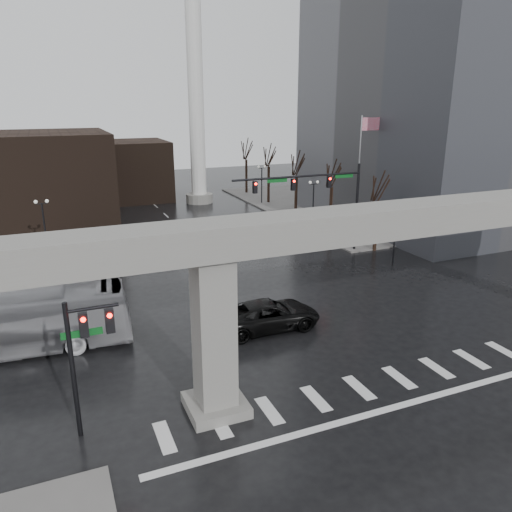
# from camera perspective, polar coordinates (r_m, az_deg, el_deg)

# --- Properties ---
(ground) EXTENTS (160.00, 160.00, 0.00)m
(ground) POSITION_cam_1_polar(r_m,az_deg,el_deg) (26.34, 10.44, -13.51)
(ground) COLOR black
(ground) RESTS_ON ground
(sidewalk_ne) EXTENTS (28.00, 36.00, 0.15)m
(sidewalk_ne) POSITION_cam_1_polar(r_m,az_deg,el_deg) (68.37, 12.40, 5.82)
(sidewalk_ne) COLOR slate
(sidewalk_ne) RESTS_ON ground
(elevated_guideway) EXTENTS (48.00, 2.60, 8.70)m
(elevated_guideway) POSITION_cam_1_polar(r_m,az_deg,el_deg) (24.29, 13.83, 1.32)
(elevated_guideway) COLOR gray
(elevated_guideway) RESTS_ON ground
(office_tower) EXTENTS (22.00, 26.00, 42.00)m
(office_tower) POSITION_cam_1_polar(r_m,az_deg,el_deg) (61.00, 21.33, 23.53)
(office_tower) COLOR slate
(office_tower) RESTS_ON ground
(building_far_left) EXTENTS (16.00, 14.00, 10.00)m
(building_far_left) POSITION_cam_1_polar(r_m,az_deg,el_deg) (61.22, -23.92, 8.09)
(building_far_left) COLOR black
(building_far_left) RESTS_ON ground
(building_far_mid) EXTENTS (10.00, 10.00, 8.00)m
(building_far_mid) POSITION_cam_1_polar(r_m,az_deg,el_deg) (72.08, -14.17, 9.45)
(building_far_mid) COLOR black
(building_far_mid) RESTS_ON ground
(smokestack) EXTENTS (3.60, 3.60, 30.00)m
(smokestack) POSITION_cam_1_polar(r_m,az_deg,el_deg) (67.33, -6.88, 17.30)
(smokestack) COLOR silver
(smokestack) RESTS_ON ground
(signal_mast_arm) EXTENTS (12.12, 0.43, 8.00)m
(signal_mast_arm) POSITION_cam_1_polar(r_m,az_deg,el_deg) (44.01, 7.40, 7.39)
(signal_mast_arm) COLOR black
(signal_mast_arm) RESTS_ON ground
(signal_left_pole) EXTENTS (2.30, 0.30, 6.00)m
(signal_left_pole) POSITION_cam_1_polar(r_m,az_deg,el_deg) (21.30, -19.01, -9.62)
(signal_left_pole) COLOR black
(signal_left_pole) RESTS_ON ground
(flagpole_assembly) EXTENTS (2.06, 0.12, 12.00)m
(flagpole_assembly) POSITION_cam_1_polar(r_m,az_deg,el_deg) (49.80, 12.00, 10.31)
(flagpole_assembly) COLOR silver
(flagpole_assembly) RESTS_ON ground
(lamp_right_0) EXTENTS (1.22, 0.32, 5.11)m
(lamp_right_0) POSITION_cam_1_polar(r_m,az_deg,el_deg) (43.13, 15.69, 3.48)
(lamp_right_0) COLOR black
(lamp_right_0) RESTS_ON ground
(lamp_right_1) EXTENTS (1.22, 0.32, 5.11)m
(lamp_right_1) POSITION_cam_1_polar(r_m,az_deg,el_deg) (54.49, 6.58, 6.84)
(lamp_right_1) COLOR black
(lamp_right_1) RESTS_ON ground
(lamp_right_2) EXTENTS (1.22, 0.32, 5.11)m
(lamp_right_2) POSITION_cam_1_polar(r_m,az_deg,el_deg) (66.87, 0.66, 8.92)
(lamp_right_2) COLOR black
(lamp_right_2) RESTS_ON ground
(lamp_left_0) EXTENTS (1.22, 0.32, 5.11)m
(lamp_left_0) POSITION_cam_1_polar(r_m,az_deg,el_deg) (34.12, -22.83, -0.90)
(lamp_left_0) COLOR black
(lamp_left_0) RESTS_ON ground
(lamp_left_1) EXTENTS (1.22, 0.32, 5.11)m
(lamp_left_1) POSITION_cam_1_polar(r_m,az_deg,el_deg) (47.68, -23.12, 4.02)
(lamp_left_1) COLOR black
(lamp_left_1) RESTS_ON ground
(lamp_left_2) EXTENTS (1.22, 0.32, 5.11)m
(lamp_left_2) POSITION_cam_1_polar(r_m,az_deg,el_deg) (61.44, -23.28, 6.75)
(lamp_left_2) COLOR black
(lamp_left_2) RESTS_ON ground
(tree_right_0) EXTENTS (1.09, 1.58, 7.50)m
(tree_right_0) POSITION_cam_1_polar(r_m,az_deg,el_deg) (46.99, 13.61, 3.90)
(tree_right_0) COLOR black
(tree_right_0) RESTS_ON ground
(tree_right_1) EXTENTS (1.09, 1.61, 7.67)m
(tree_right_1) POSITION_cam_1_polar(r_m,az_deg,el_deg) (53.45, 8.57, 5.87)
(tree_right_1) COLOR black
(tree_right_1) RESTS_ON ground
(tree_right_2) EXTENTS (1.10, 1.63, 7.85)m
(tree_right_2) POSITION_cam_1_polar(r_m,az_deg,el_deg) (60.28, 4.62, 7.38)
(tree_right_2) COLOR black
(tree_right_2) RESTS_ON ground
(tree_right_3) EXTENTS (1.11, 1.66, 8.02)m
(tree_right_3) POSITION_cam_1_polar(r_m,az_deg,el_deg) (67.37, 1.47, 8.56)
(tree_right_3) COLOR black
(tree_right_3) RESTS_ON ground
(tree_right_4) EXTENTS (1.12, 1.69, 8.19)m
(tree_right_4) POSITION_cam_1_polar(r_m,az_deg,el_deg) (74.64, -1.09, 9.49)
(tree_right_4) COLOR black
(tree_right_4) RESTS_ON ground
(pickup_truck) EXTENTS (6.45, 3.07, 1.78)m
(pickup_truck) POSITION_cam_1_polar(r_m,az_deg,el_deg) (30.57, 1.42, -6.74)
(pickup_truck) COLOR black
(pickup_truck) RESTS_ON ground
(city_bus) EXTENTS (13.20, 4.43, 3.61)m
(city_bus) POSITION_cam_1_polar(r_m,az_deg,el_deg) (30.59, -26.45, -6.81)
(city_bus) COLOR #ACACB1
(city_bus) RESTS_ON ground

